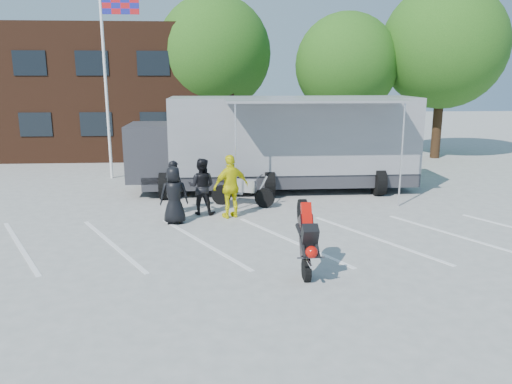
{
  "coord_description": "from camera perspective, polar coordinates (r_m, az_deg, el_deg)",
  "views": [
    {
      "loc": [
        -1.59,
        -11.9,
        4.4
      ],
      "look_at": [
        -0.71,
        1.32,
        1.3
      ],
      "focal_mm": 35.0,
      "sensor_mm": 36.0,
      "label": 1
    }
  ],
  "objects": [
    {
      "name": "ground",
      "position": [
        12.78,
        3.61,
        -6.98
      ],
      "size": [
        100.0,
        100.0,
        0.0
      ],
      "primitive_type": "plane",
      "color": "#ABABA5",
      "rests_on": "ground"
    },
    {
      "name": "stunt_bike_rider",
      "position": [
        11.76,
        5.26,
        -8.85
      ],
      "size": [
        0.77,
        1.6,
        1.87
      ],
      "primitive_type": null,
      "rotation": [
        0.0,
        0.0,
        0.01
      ],
      "color": "black",
      "rests_on": "ground"
    },
    {
      "name": "spectator_hivis",
      "position": [
        15.66,
        -2.88,
        0.64
      ],
      "size": [
        1.28,
        0.94,
        2.01
      ],
      "primitive_type": "imported",
      "rotation": [
        0.0,
        0.0,
        3.58
      ],
      "color": "yellow",
      "rests_on": "ground"
    },
    {
      "name": "parked_motorcycle",
      "position": [
        17.27,
        -1.53,
        -1.6
      ],
      "size": [
        2.42,
        1.5,
        1.2
      ],
      "primitive_type": null,
      "rotation": [
        0.0,
        0.0,
        1.22
      ],
      "color": "silver",
      "rests_on": "ground"
    },
    {
      "name": "flagpole",
      "position": [
        22.4,
        -16.31,
        14.33
      ],
      "size": [
        1.61,
        0.12,
        8.0
      ],
      "color": "white",
      "rests_on": "ground"
    },
    {
      "name": "parking_bay_lines",
      "position": [
        13.72,
        3.08,
        -5.53
      ],
      "size": [
        18.09,
        13.33,
        0.01
      ],
      "primitive_type": "cube",
      "rotation": [
        0.0,
        0.0,
        0.52
      ],
      "color": "white",
      "rests_on": "ground"
    },
    {
      "name": "spectator_leather_c",
      "position": [
        16.16,
        -6.24,
        0.64
      ],
      "size": [
        1.02,
        0.87,
        1.83
      ],
      "primitive_type": "imported",
      "rotation": [
        0.0,
        0.0,
        2.93
      ],
      "color": "black",
      "rests_on": "ground"
    },
    {
      "name": "office_building",
      "position": [
        31.07,
        -19.86,
        10.74
      ],
      "size": [
        18.0,
        8.0,
        7.0
      ],
      "primitive_type": "cube",
      "color": "#442415",
      "rests_on": "ground"
    },
    {
      "name": "tree_left",
      "position": [
        27.93,
        -4.81,
        15.51
      ],
      "size": [
        6.12,
        6.12,
        8.64
      ],
      "color": "#382314",
      "rests_on": "ground"
    },
    {
      "name": "tree_mid",
      "position": [
        27.7,
        10.28,
        14.09
      ],
      "size": [
        5.44,
        5.44,
        7.68
      ],
      "color": "#382314",
      "rests_on": "ground"
    },
    {
      "name": "spectator_leather_b",
      "position": [
        16.39,
        -9.34,
        0.57
      ],
      "size": [
        0.76,
        0.65,
        1.75
      ],
      "primitive_type": "imported",
      "rotation": [
        0.0,
        0.0,
        2.71
      ],
      "color": "black",
      "rests_on": "ground"
    },
    {
      "name": "tree_right",
      "position": [
        28.87,
        20.64,
        15.29
      ],
      "size": [
        6.46,
        6.46,
        9.12
      ],
      "color": "#382314",
      "rests_on": "ground"
    },
    {
      "name": "spectator_leather_a",
      "position": [
        15.24,
        -9.35,
        -0.37
      ],
      "size": [
        0.94,
        0.69,
        1.76
      ],
      "primitive_type": "imported",
      "rotation": [
        0.0,
        0.0,
        3.3
      ],
      "color": "black",
      "rests_on": "ground"
    },
    {
      "name": "transporter_truck",
      "position": [
        19.63,
        2.69,
        0.2
      ],
      "size": [
        11.4,
        5.56,
        3.61
      ],
      "primitive_type": null,
      "rotation": [
        0.0,
        0.0,
        0.01
      ],
      "color": "gray",
      "rests_on": "ground"
    }
  ]
}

